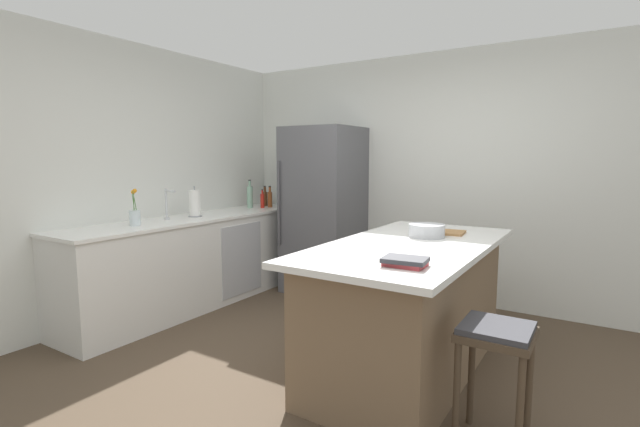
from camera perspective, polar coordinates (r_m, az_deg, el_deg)
name	(u,v)px	position (r m, az deg, el deg)	size (l,w,h in m)	color
ground_plane	(336,385)	(3.23, 1.98, -20.83)	(7.20, 7.20, 0.00)	#4C3D2D
wall_rear	(444,178)	(4.94, 15.45, 4.32)	(6.00, 0.10, 2.60)	silver
wall_left	(108,181)	(4.62, -25.23, 3.73)	(0.10, 6.00, 2.60)	silver
counter_run_left	(196,260)	(4.86, -15.40, -5.75)	(0.66, 2.84, 0.92)	silver
kitchen_island	(409,307)	(3.31, 11.18, -11.46)	(0.99, 2.02, 0.93)	#7A6047
refrigerator	(324,210)	(5.11, 0.46, 0.44)	(0.76, 0.76, 1.85)	#56565B
bar_stool	(496,348)	(2.59, 21.32, -15.55)	(0.36, 0.36, 0.66)	#473828
sink_faucet	(167,204)	(4.61, -18.76, 1.19)	(0.15, 0.05, 0.30)	silver
flower_vase	(135,215)	(4.30, -22.38, -0.19)	(0.09, 0.09, 0.33)	silver
paper_towel_roll	(195,204)	(4.77, -15.55, 1.21)	(0.14, 0.14, 0.31)	gray
soda_bottle	(280,196)	(5.66, -5.14, 2.19)	(0.08, 0.08, 0.31)	silver
syrup_bottle	(265,198)	(5.69, -6.98, 1.95)	(0.06, 0.06, 0.25)	#5B3319
vinegar_bottle	(270,199)	(5.51, -6.36, 1.87)	(0.05, 0.05, 0.26)	#994C23
hot_sauce_bottle	(262,200)	(5.45, -7.30, 1.66)	(0.05, 0.05, 0.22)	red
gin_bottle	(250,196)	(5.48, -8.86, 2.15)	(0.07, 0.07, 0.34)	#8CB79E
cookbook_stack	(405,262)	(2.51, 10.71, -6.00)	(0.25, 0.20, 0.05)	#A83338
mixing_bowl	(427,231)	(3.46, 13.34, -2.11)	(0.27, 0.27, 0.10)	#B2B5BA
cutting_board	(442,232)	(3.68, 15.17, -2.25)	(0.36, 0.27, 0.02)	#9E7042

